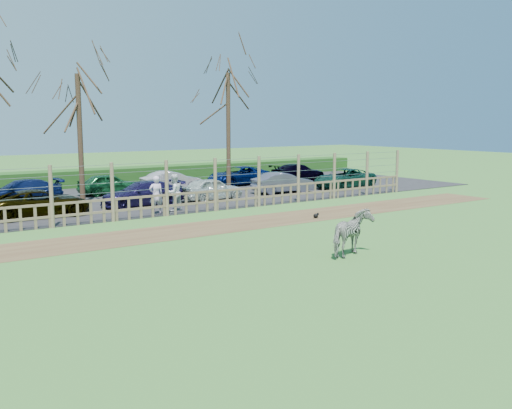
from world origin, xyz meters
TOP-DOWN VIEW (x-y plane):
  - ground at (0.00, 0.00)m, footprint 120.00×120.00m
  - dirt_strip at (0.00, 4.50)m, footprint 34.00×2.80m
  - asphalt at (0.00, 14.50)m, footprint 44.00×13.00m
  - hedge at (0.00, 21.50)m, footprint 46.00×2.00m
  - fence at (0.00, 8.00)m, footprint 30.16×0.16m
  - tree_mid at (-2.00, 13.50)m, footprint 4.80×4.80m
  - tree_right at (7.00, 14.00)m, footprint 4.80×4.80m
  - zebra at (1.38, -2.22)m, footprint 1.89×1.34m
  - visitor_a at (-0.25, 8.59)m, footprint 0.70×0.53m
  - visitor_b at (0.80, 8.90)m, footprint 0.97×0.84m
  - crow at (5.06, 3.76)m, footprint 0.28×0.21m
  - car_2 at (-4.72, 10.83)m, footprint 4.36×2.08m
  - car_3 at (0.28, 11.35)m, footprint 4.16×1.75m
  - car_4 at (4.06, 11.06)m, footprint 3.66×1.80m
  - car_5 at (9.06, 11.35)m, footprint 3.78×1.76m
  - car_6 at (13.77, 11.14)m, footprint 4.47×2.35m
  - car_9 at (-4.49, 15.65)m, footprint 4.20×1.85m
  - car_10 at (0.49, 16.38)m, footprint 3.60×1.63m
  - car_11 at (4.13, 15.82)m, footprint 3.70×1.44m
  - car_12 at (9.28, 16.40)m, footprint 4.42×2.22m
  - car_13 at (13.92, 15.91)m, footprint 4.15×1.71m

SIDE VIEW (x-z plane):
  - ground at x=0.00m, z-range 0.00..0.00m
  - dirt_strip at x=0.00m, z-range 0.00..0.01m
  - asphalt at x=0.00m, z-range 0.00..0.04m
  - crow at x=5.06m, z-range 0.00..0.23m
  - hedge at x=0.00m, z-range 0.00..1.10m
  - car_2 at x=-4.72m, z-range 0.04..1.24m
  - car_3 at x=0.28m, z-range 0.04..1.24m
  - car_4 at x=4.06m, z-range 0.04..1.24m
  - car_5 at x=9.06m, z-range 0.04..1.24m
  - car_6 at x=13.77m, z-range 0.04..1.24m
  - car_9 at x=-4.49m, z-range 0.04..1.24m
  - car_10 at x=0.49m, z-range 0.04..1.24m
  - car_11 at x=4.13m, z-range 0.04..1.24m
  - car_12 at x=9.28m, z-range 0.04..1.24m
  - car_13 at x=13.92m, z-range 0.04..1.24m
  - zebra at x=1.38m, z-range 0.00..1.46m
  - fence at x=0.00m, z-range -0.45..2.05m
  - visitor_a at x=-0.25m, z-range 0.04..1.76m
  - visitor_b at x=0.80m, z-range 0.04..1.76m
  - tree_mid at x=-2.00m, z-range 1.45..8.28m
  - tree_right at x=7.00m, z-range 1.57..8.92m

